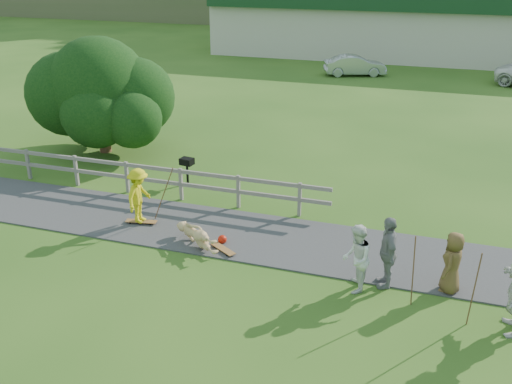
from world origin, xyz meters
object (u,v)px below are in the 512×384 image
(spectator_a, at_px, (356,259))
(car_silver, at_px, (355,65))
(spectator_b, at_px, (388,252))
(skater_rider, at_px, (139,199))
(bbq, at_px, (187,171))
(spectator_c, at_px, (452,263))
(tree, at_px, (101,108))
(skater_fallen, at_px, (197,236))

(spectator_a, relative_size, car_silver, 0.43)
(car_silver, bearing_deg, spectator_b, 170.97)
(skater_rider, relative_size, bbq, 1.75)
(bbq, bearing_deg, car_silver, 91.66)
(spectator_c, distance_m, car_silver, 25.92)
(spectator_c, xyz_separation_m, bbq, (-8.86, 4.31, -0.30))
(car_silver, bearing_deg, spectator_a, 169.33)
(car_silver, bearing_deg, tree, 139.07)
(spectator_c, bearing_deg, skater_fallen, -78.02)
(car_silver, xyz_separation_m, bbq, (-2.50, -20.82, -0.18))
(spectator_b, bearing_deg, skater_fallen, -111.34)
(spectator_c, xyz_separation_m, tree, (-13.53, 6.49, 1.04))
(spectator_b, bearing_deg, tree, -135.90)
(spectator_b, height_order, bbq, spectator_b)
(spectator_b, bearing_deg, car_silver, 174.06)
(skater_rider, distance_m, skater_fallen, 2.34)
(spectator_a, height_order, spectator_c, spectator_a)
(skater_fallen, bearing_deg, bbq, 62.94)
(skater_rider, xyz_separation_m, car_silver, (2.48, 24.20, -0.18))
(skater_fallen, height_order, car_silver, car_silver)
(spectator_c, height_order, tree, tree)
(skater_rider, relative_size, spectator_a, 0.98)
(skater_rider, bearing_deg, spectator_c, -95.28)
(spectator_c, relative_size, car_silver, 0.39)
(skater_rider, bearing_deg, tree, 40.82)
(skater_fallen, xyz_separation_m, car_silver, (0.32, 24.93, 0.34))
(bbq, bearing_deg, spectator_a, -28.08)
(spectator_c, bearing_deg, spectator_a, -59.78)
(skater_rider, relative_size, skater_fallen, 0.96)
(skater_fallen, relative_size, car_silver, 0.44)
(spectator_b, bearing_deg, spectator_c, 81.11)
(skater_rider, distance_m, spectator_c, 8.89)
(spectator_a, distance_m, spectator_c, 2.27)
(skater_fallen, xyz_separation_m, spectator_c, (6.68, -0.20, 0.46))
(spectator_a, relative_size, spectator_c, 1.10)
(car_silver, bearing_deg, skater_rider, 154.26)
(skater_rider, xyz_separation_m, skater_fallen, (2.16, -0.72, -0.52))
(tree, bearing_deg, car_silver, 68.96)
(skater_fallen, distance_m, spectator_b, 5.23)
(spectator_a, distance_m, tree, 13.44)
(car_silver, bearing_deg, skater_fallen, 159.37)
(skater_rider, bearing_deg, spectator_a, -102.56)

